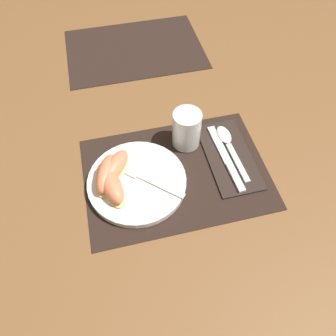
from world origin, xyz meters
The scene contains 12 objects.
ground_plane centered at (0.00, 0.00, 0.00)m, with size 3.00×3.00×0.00m, color brown.
placemat centered at (0.00, 0.00, 0.00)m, with size 0.44×0.31×0.00m.
placemat_far centered at (-0.01, 0.51, 0.00)m, with size 0.44×0.31×0.00m.
plate centered at (-0.10, -0.01, 0.01)m, with size 0.23×0.23×0.02m.
juice_glass centered at (0.05, 0.09, 0.05)m, with size 0.07×0.07×0.10m.
napkin centered at (0.14, 0.02, 0.01)m, with size 0.11×0.23×0.00m.
knife centered at (0.13, 0.01, 0.01)m, with size 0.03×0.21×0.01m.
spoon centered at (0.15, 0.06, 0.01)m, with size 0.04×0.18×0.01m.
fork centered at (-0.08, 0.00, 0.02)m, with size 0.16×0.15×0.00m.
citrus_wedge_0 centered at (-0.14, 0.02, 0.04)m, with size 0.11×0.12×0.04m.
citrus_wedge_1 centered at (-0.16, 0.01, 0.04)m, with size 0.08×0.12×0.04m.
citrus_wedge_2 centered at (-0.16, -0.02, 0.04)m, with size 0.08×0.13×0.04m.
Camera 1 is at (-0.12, -0.43, 0.66)m, focal length 35.00 mm.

